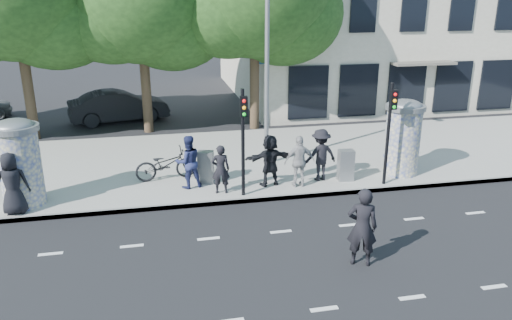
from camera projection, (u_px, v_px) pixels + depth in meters
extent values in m
plane|color=black|center=(295.00, 257.00, 12.43)|extent=(120.00, 120.00, 0.00)
cube|color=gray|center=(242.00, 160.00, 19.36)|extent=(40.00, 8.00, 0.15)
cube|color=slate|center=(264.00, 199.00, 15.70)|extent=(40.00, 0.10, 0.16)
cube|color=silver|center=(324.00, 309.00, 10.39)|extent=(32.00, 0.12, 0.01)
cube|color=silver|center=(281.00, 232.00, 13.73)|extent=(32.00, 0.12, 0.01)
cylinder|color=beige|center=(21.00, 168.00, 14.79)|extent=(1.20, 1.20, 2.30)
cylinder|color=slate|center=(14.00, 128.00, 14.39)|extent=(1.36, 1.36, 0.16)
ellipsoid|color=slate|center=(14.00, 126.00, 14.37)|extent=(1.10, 1.10, 0.38)
cylinder|color=beige|center=(402.00, 142.00, 17.38)|extent=(1.20, 1.20, 2.30)
cylinder|color=slate|center=(406.00, 107.00, 16.98)|extent=(1.36, 1.36, 0.16)
ellipsoid|color=slate|center=(406.00, 105.00, 16.96)|extent=(1.10, 1.10, 0.38)
cylinder|color=black|center=(243.00, 144.00, 15.29)|extent=(0.11, 0.11, 3.40)
cube|color=black|center=(244.00, 107.00, 14.74)|extent=(0.22, 0.14, 0.62)
cylinder|color=black|center=(388.00, 135.00, 16.22)|extent=(0.11, 0.11, 3.40)
cube|color=black|center=(394.00, 100.00, 15.67)|extent=(0.22, 0.14, 0.62)
cylinder|color=slate|center=(267.00, 55.00, 17.46)|extent=(0.16, 0.16, 8.00)
cylinder|color=#38281C|center=(28.00, 86.00, 21.61)|extent=(0.44, 0.44, 4.73)
cylinder|color=#38281C|center=(146.00, 85.00, 22.82)|extent=(0.44, 0.44, 4.41)
cylinder|color=#38281C|center=(254.00, 81.00, 23.38)|extent=(0.44, 0.44, 4.59)
cube|color=black|center=(452.00, 87.00, 25.78)|extent=(18.00, 0.10, 2.60)
cube|color=#59544C|center=(423.00, 63.00, 24.65)|extent=(3.20, 0.90, 0.12)
cube|color=#194C8C|center=(275.00, 60.00, 23.43)|extent=(1.60, 0.06, 0.30)
imported|color=black|center=(12.00, 183.00, 14.24)|extent=(0.94, 0.64, 1.85)
imported|color=black|center=(221.00, 169.00, 15.75)|extent=(0.62, 0.45, 1.59)
imported|color=navy|center=(188.00, 162.00, 16.17)|extent=(0.98, 0.84, 1.76)
imported|color=black|center=(321.00, 155.00, 16.81)|extent=(1.25, 0.84, 1.79)
imported|color=gray|center=(300.00, 162.00, 16.26)|extent=(1.03, 0.60, 1.73)
imported|color=black|center=(270.00, 160.00, 16.38)|extent=(1.67, 0.77, 1.74)
imported|color=black|center=(362.00, 227.00, 11.82)|extent=(0.84, 0.69, 1.97)
imported|color=black|center=(166.00, 164.00, 16.97)|extent=(0.99, 2.15, 1.09)
cube|color=slate|center=(206.00, 167.00, 16.70)|extent=(0.60, 0.49, 1.09)
cube|color=slate|center=(346.00, 165.00, 16.91)|extent=(0.53, 0.40, 1.07)
imported|color=black|center=(119.00, 106.00, 25.07)|extent=(2.70, 5.08, 1.59)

